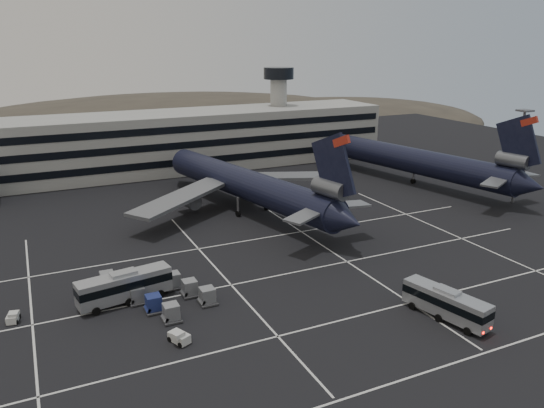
{
  "coord_description": "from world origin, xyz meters",
  "views": [
    {
      "loc": [
        -28.23,
        -55.54,
        30.67
      ],
      "look_at": [
        7.37,
        19.73,
        5.0
      ],
      "focal_mm": 35.0,
      "sensor_mm": 36.0,
      "label": 1
    }
  ],
  "objects": [
    {
      "name": "bus_far",
      "position": [
        -19.39,
        5.17,
        2.21
      ],
      "size": [
        11.72,
        4.44,
        4.04
      ],
      "rotation": [
        0.0,
        0.0,
        1.73
      ],
      "color": "#93959A",
      "rests_on": "ground"
    },
    {
      "name": "bus_near",
      "position": [
        13.13,
        -14.73,
        2.04
      ],
      "size": [
        4.72,
        10.83,
        3.73
      ],
      "rotation": [
        0.0,
        0.0,
        0.22
      ],
      "color": "#93959A",
      "rests_on": "ground"
    },
    {
      "name": "trijet_far",
      "position": [
        49.86,
        34.05,
        5.43
      ],
      "size": [
        20.71,
        57.35,
        18.08
      ],
      "rotation": [
        0.0,
        0.0,
        0.2
      ],
      "color": "black",
      "rests_on": "ground"
    },
    {
      "name": "trijet_main",
      "position": [
        8.2,
        32.1,
        5.25
      ],
      "size": [
        46.4,
        57.29,
        18.08
      ],
      "rotation": [
        0.0,
        0.0,
        0.21
      ],
      "color": "black",
      "rests_on": "ground"
    },
    {
      "name": "lightpole_right",
      "position": [
        58.0,
        15.0,
        11.82
      ],
      "size": [
        2.4,
        2.4,
        18.28
      ],
      "color": "slate",
      "rests_on": "ground"
    },
    {
      "name": "ground",
      "position": [
        0.0,
        0.0,
        0.0
      ],
      "size": [
        260.0,
        260.0,
        0.0
      ],
      "primitive_type": "plane",
      "color": "black",
      "rests_on": "ground"
    },
    {
      "name": "tug_b",
      "position": [
        -15.93,
        -6.68,
        0.67
      ],
      "size": [
        2.26,
        2.71,
        1.51
      ],
      "rotation": [
        0.0,
        0.0,
        0.43
      ],
      "color": "beige",
      "rests_on": "ground"
    },
    {
      "name": "terminal",
      "position": [
        -2.95,
        71.14,
        6.93
      ],
      "size": [
        125.0,
        26.0,
        24.0
      ],
      "color": "gray",
      "rests_on": "ground"
    },
    {
      "name": "hills",
      "position": [
        17.99,
        170.0,
        -12.07
      ],
      "size": [
        352.0,
        180.0,
        44.0
      ],
      "color": "#38332B",
      "rests_on": "ground"
    },
    {
      "name": "lane_markings",
      "position": [
        0.95,
        0.72,
        0.01
      ],
      "size": [
        90.0,
        55.62,
        0.01
      ],
      "color": "silver",
      "rests_on": "ground"
    },
    {
      "name": "uld_cluster",
      "position": [
        -15.57,
        4.67,
        1.0
      ],
      "size": [
        13.16,
        15.2,
        2.04
      ],
      "rotation": [
        0.0,
        0.0,
        0.41
      ],
      "color": "#2D2D30",
      "rests_on": "ground"
    },
    {
      "name": "tug_a",
      "position": [
        -31.94,
        5.71,
        0.57
      ],
      "size": [
        1.62,
        2.22,
        1.29
      ],
      "rotation": [
        0.0,
        0.0,
        -0.22
      ],
      "color": "beige",
      "rests_on": "ground"
    }
  ]
}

